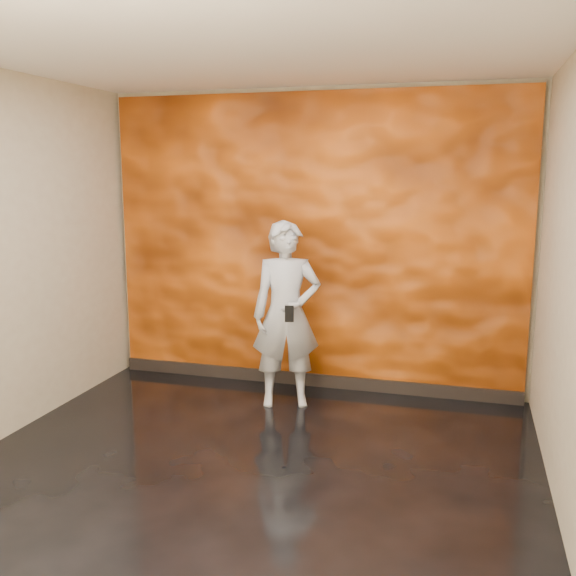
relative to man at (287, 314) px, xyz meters
name	(u,v)px	position (x,y,z in m)	size (l,w,h in m)	color
room	(241,272)	(0.09, -1.39, 0.58)	(4.02, 4.02, 2.81)	black
feature_wall	(313,243)	(0.09, 0.57, 0.57)	(3.90, 0.06, 2.75)	orange
baseboard	(311,379)	(0.09, 0.53, -0.75)	(3.90, 0.04, 0.12)	black
man	(287,314)	(0.00, 0.00, 0.00)	(0.59, 0.39, 1.63)	#91959F
phone	(289,314)	(0.09, -0.23, 0.06)	(0.08, 0.02, 0.14)	black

